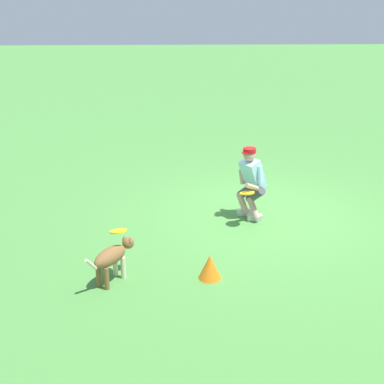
% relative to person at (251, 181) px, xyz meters
% --- Properties ---
extents(ground_plane, '(60.00, 60.00, 0.00)m').
position_rel_person_xyz_m(ground_plane, '(-0.27, -0.06, -0.70)').
color(ground_plane, '#4B8C40').
extents(person, '(0.55, 0.71, 1.29)m').
position_rel_person_xyz_m(person, '(0.00, 0.00, 0.00)').
color(person, silver).
rests_on(person, ground_plane).
extents(dog, '(0.62, 0.86, 0.56)m').
position_rel_person_xyz_m(dog, '(2.19, 2.10, -0.32)').
color(dog, brown).
rests_on(dog, ground_plane).
extents(frisbee_flying, '(0.27, 0.26, 0.09)m').
position_rel_person_xyz_m(frisbee_flying, '(2.11, 1.97, 0.00)').
color(frisbee_flying, yellow).
extents(frisbee_held, '(0.31, 0.32, 0.09)m').
position_rel_person_xyz_m(frisbee_held, '(0.12, 0.37, -0.09)').
color(frisbee_held, yellow).
rests_on(frisbee_held, person).
extents(training_cone, '(0.32, 0.32, 0.36)m').
position_rel_person_xyz_m(training_cone, '(0.85, 2.08, -0.52)').
color(training_cone, orange).
rests_on(training_cone, ground_plane).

